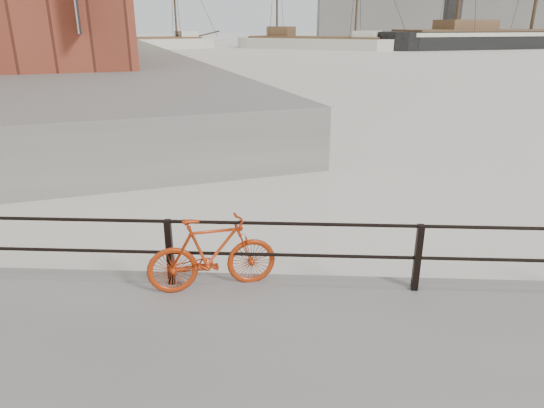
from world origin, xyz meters
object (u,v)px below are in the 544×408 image
(barque_black, at_px, (528,48))
(schooner_mid, at_px, (314,49))
(schooner_left, at_px, (142,49))
(workboat_far, at_px, (24,63))
(bicycle, at_px, (212,254))

(barque_black, relative_size, schooner_mid, 2.23)
(schooner_left, relative_size, workboat_far, 2.44)
(barque_black, relative_size, workboat_far, 6.19)
(barque_black, distance_m, workboat_far, 79.11)
(bicycle, relative_size, schooner_left, 0.07)
(barque_black, bearing_deg, workboat_far, -170.95)
(bicycle, distance_m, schooner_mid, 77.77)
(barque_black, bearing_deg, bicycle, -135.59)
(bicycle, height_order, schooner_mid, schooner_mid)
(barque_black, xyz_separation_m, schooner_mid, (-37.29, -6.80, 0.00))
(schooner_left, bearing_deg, bicycle, -100.38)
(schooner_mid, bearing_deg, schooner_left, -155.30)
(schooner_mid, distance_m, schooner_left, 28.53)
(bicycle, height_order, barque_black, barque_black)
(schooner_mid, relative_size, workboat_far, 2.78)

